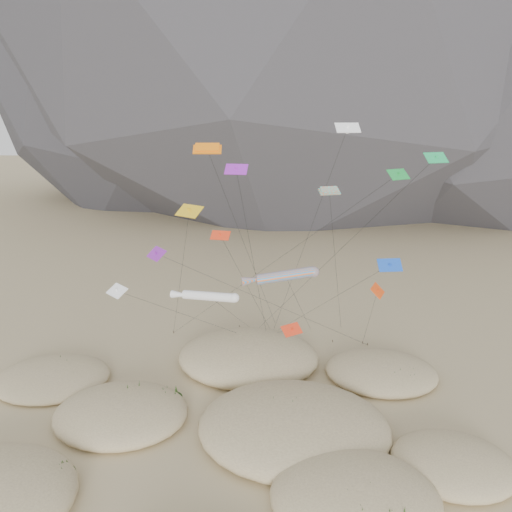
# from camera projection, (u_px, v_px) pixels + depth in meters

# --- Properties ---
(ground) EXTENTS (500.00, 500.00, 0.00)m
(ground) POSITION_uv_depth(u_px,v_px,m) (244.00, 466.00, 39.56)
(ground) COLOR #CCB789
(ground) RESTS_ON ground
(dunes) EXTENTS (48.29, 39.42, 3.67)m
(dunes) POSITION_uv_depth(u_px,v_px,m) (231.00, 422.00, 43.90)
(dunes) COLOR #CCB789
(dunes) RESTS_ON ground
(dune_grass) EXTENTS (41.88, 28.22, 1.52)m
(dune_grass) POSITION_uv_depth(u_px,v_px,m) (234.00, 423.00, 43.53)
(dune_grass) COLOR black
(dune_grass) RESTS_ON ground
(kite_stakes) EXTENTS (24.02, 4.58, 0.30)m
(kite_stakes) POSITION_uv_depth(u_px,v_px,m) (282.00, 337.00, 61.40)
(kite_stakes) COLOR #3F2D1E
(kite_stakes) RESTS_ON ground
(rainbow_tube_kite) EXTENTS (6.89, 18.86, 13.97)m
(rainbow_tube_kite) POSITION_uv_depth(u_px,v_px,m) (283.00, 276.00, 43.50)
(rainbow_tube_kite) COLOR orange
(rainbow_tube_kite) RESTS_ON ground
(white_tube_kite) EXTENTS (7.13, 15.27, 10.47)m
(white_tube_kite) POSITION_uv_depth(u_px,v_px,m) (206.00, 296.00, 48.32)
(white_tube_kite) COLOR white
(white_tube_kite) RESTS_ON ground
(orange_parafoil) EXTENTS (6.63, 17.67, 24.37)m
(orange_parafoil) POSITION_uv_depth(u_px,v_px,m) (209.00, 152.00, 43.34)
(orange_parafoil) COLOR orange
(orange_parafoil) RESTS_ON ground
(multi_parafoil) EXTENTS (4.24, 15.46, 20.51)m
(multi_parafoil) POSITION_uv_depth(u_px,v_px,m) (330.00, 194.00, 45.03)
(multi_parafoil) COLOR #FF431A
(multi_parafoil) RESTS_ON ground
(delta_kites) EXTENTS (31.32, 17.36, 25.91)m
(delta_kites) POSITION_uv_depth(u_px,v_px,m) (276.00, 234.00, 45.90)
(delta_kites) COLOR #FF460D
(delta_kites) RESTS_ON ground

